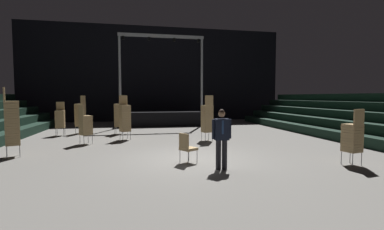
{
  "coord_description": "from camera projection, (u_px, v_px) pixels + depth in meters",
  "views": [
    {
      "loc": [
        -1.8,
        -9.09,
        2.08
      ],
      "look_at": [
        0.23,
        0.91,
        1.4
      ],
      "focal_mm": 26.01,
      "sensor_mm": 36.0,
      "label": 1
    }
  ],
  "objects": [
    {
      "name": "ground_plane",
      "position": [
        191.0,
        160.0,
        9.38
      ],
      "size": [
        22.0,
        30.0,
        0.1
      ],
      "primitive_type": "cube",
      "color": "slate"
    },
    {
      "name": "arena_end_wall",
      "position": [
        157.0,
        74.0,
        23.78
      ],
      "size": [
        22.0,
        0.3,
        8.0
      ],
      "primitive_type": "cube",
      "color": "black",
      "rests_on": "ground_plane"
    },
    {
      "name": "stage_riser",
      "position": [
        161.0,
        116.0,
        20.11
      ],
      "size": [
        6.1,
        2.5,
        6.27
      ],
      "color": "black",
      "rests_on": "ground_plane"
    },
    {
      "name": "man_with_tie",
      "position": [
        222.0,
        136.0,
        7.88
      ],
      "size": [
        0.57,
        0.24,
        1.72
      ],
      "rotation": [
        0.0,
        0.0,
        3.11
      ],
      "color": "black",
      "rests_on": "ground_plane"
    },
    {
      "name": "chair_stack_front_left",
      "position": [
        119.0,
        115.0,
        15.46
      ],
      "size": [
        0.49,
        0.49,
        2.14
      ],
      "rotation": [
        0.0,
        0.0,
        1.45
      ],
      "color": "#B2B5BA",
      "rests_on": "ground_plane"
    },
    {
      "name": "chair_stack_front_right",
      "position": [
        125.0,
        118.0,
        13.33
      ],
      "size": [
        0.58,
        0.58,
        2.14
      ],
      "rotation": [
        0.0,
        0.0,
        3.54
      ],
      "color": "#B2B5BA",
      "rests_on": "ground_plane"
    },
    {
      "name": "chair_stack_mid_left",
      "position": [
        60.0,
        119.0,
        14.79
      ],
      "size": [
        0.47,
        0.47,
        1.79
      ],
      "rotation": [
        0.0,
        0.0,
        3.22
      ],
      "color": "#B2B5BA",
      "rests_on": "ground_plane"
    },
    {
      "name": "chair_stack_mid_right",
      "position": [
        352.0,
        137.0,
        8.4
      ],
      "size": [
        0.52,
        0.52,
        1.71
      ],
      "rotation": [
        0.0,
        0.0,
        0.19
      ],
      "color": "#B2B5BA",
      "rests_on": "ground_plane"
    },
    {
      "name": "chair_stack_mid_centre",
      "position": [
        12.0,
        122.0,
        9.53
      ],
      "size": [
        0.57,
        0.57,
        2.39
      ],
      "rotation": [
        0.0,
        0.0,
        5.08
      ],
      "color": "#B2B5BA",
      "rests_on": "ground_plane"
    },
    {
      "name": "chair_stack_rear_left",
      "position": [
        80.0,
        114.0,
        15.67
      ],
      "size": [
        0.59,
        0.59,
        2.14
      ],
      "rotation": [
        0.0,
        0.0,
        1.12
      ],
      "color": "#B2B5BA",
      "rests_on": "ground_plane"
    },
    {
      "name": "chair_stack_rear_right",
      "position": [
        85.0,
        124.0,
        12.14
      ],
      "size": [
        0.61,
        0.61,
        1.71
      ],
      "rotation": [
        0.0,
        0.0,
        5.33
      ],
      "color": "#B2B5BA",
      "rests_on": "ground_plane"
    },
    {
      "name": "chair_stack_rear_centre",
      "position": [
        207.0,
        118.0,
        13.05
      ],
      "size": [
        0.53,
        0.53,
        2.14
      ],
      "rotation": [
        0.0,
        0.0,
        0.24
      ],
      "color": "#B2B5BA",
      "rests_on": "ground_plane"
    },
    {
      "name": "loose_chair_near_man",
      "position": [
        187.0,
        146.0,
        8.65
      ],
      "size": [
        0.61,
        0.61,
        0.95
      ],
      "rotation": [
        0.0,
        0.0,
        5.28
      ],
      "color": "#B2B5BA",
      "rests_on": "ground_plane"
    }
  ]
}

